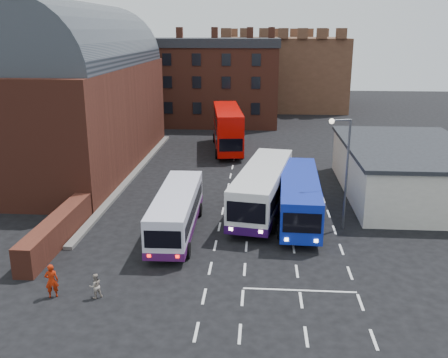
# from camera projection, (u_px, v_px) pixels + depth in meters

# --- Properties ---
(ground) EXTENTS (180.00, 180.00, 0.00)m
(ground) POSITION_uv_depth(u_px,v_px,m) (212.00, 262.00, 29.73)
(ground) COLOR black
(railway_station) EXTENTS (12.00, 28.00, 16.00)m
(railway_station) POSITION_uv_depth(u_px,v_px,m) (74.00, 90.00, 48.70)
(railway_station) COLOR #602B1E
(railway_station) RESTS_ON ground
(forecourt_wall) EXTENTS (1.20, 10.00, 1.80)m
(forecourt_wall) POSITION_uv_depth(u_px,v_px,m) (57.00, 230.00, 32.10)
(forecourt_wall) COLOR #602B1E
(forecourt_wall) RESTS_ON ground
(cream_building) EXTENTS (10.40, 16.40, 4.25)m
(cream_building) POSITION_uv_depth(u_px,v_px,m) (407.00, 170.00, 41.42)
(cream_building) COLOR beige
(cream_building) RESTS_ON ground
(brick_terrace) EXTENTS (22.00, 10.00, 11.00)m
(brick_terrace) POSITION_uv_depth(u_px,v_px,m) (201.00, 86.00, 72.53)
(brick_terrace) COLOR brown
(brick_terrace) RESTS_ON ground
(castle_keep) EXTENTS (22.00, 22.00, 12.00)m
(castle_keep) POSITION_uv_depth(u_px,v_px,m) (280.00, 72.00, 90.64)
(castle_keep) COLOR brown
(castle_keep) RESTS_ON ground
(bus_white_outbound) EXTENTS (2.85, 10.72, 2.91)m
(bus_white_outbound) POSITION_uv_depth(u_px,v_px,m) (176.00, 209.00, 33.50)
(bus_white_outbound) COLOR silver
(bus_white_outbound) RESTS_ON ground
(bus_white_inbound) EXTENTS (4.96, 12.93, 3.44)m
(bus_white_inbound) POSITION_uv_depth(u_px,v_px,m) (263.00, 186.00, 37.51)
(bus_white_inbound) COLOR silver
(bus_white_inbound) RESTS_ON ground
(bus_blue) EXTENTS (3.31, 11.76, 3.18)m
(bus_blue) POSITION_uv_depth(u_px,v_px,m) (299.00, 195.00, 35.91)
(bus_blue) COLOR #0D22A3
(bus_blue) RESTS_ON ground
(bus_red_double) EXTENTS (4.25, 12.36, 4.84)m
(bus_red_double) POSITION_uv_depth(u_px,v_px,m) (228.00, 128.00, 56.67)
(bus_red_double) COLOR #C50702
(bus_red_double) RESTS_ON ground
(street_lamp) EXTENTS (1.52, 0.68, 7.80)m
(street_lamp) POSITION_uv_depth(u_px,v_px,m) (344.00, 164.00, 33.28)
(street_lamp) COLOR #4C4E55
(street_lamp) RESTS_ON ground
(pedestrian_red) EXTENTS (0.78, 0.65, 1.84)m
(pedestrian_red) POSITION_uv_depth(u_px,v_px,m) (52.00, 281.00, 25.61)
(pedestrian_red) COLOR #A51F06
(pedestrian_red) RESTS_ON ground
(pedestrian_beige) EXTENTS (0.82, 0.78, 1.34)m
(pedestrian_beige) POSITION_uv_depth(u_px,v_px,m) (95.00, 286.00, 25.60)
(pedestrian_beige) COLOR #A59888
(pedestrian_beige) RESTS_ON ground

